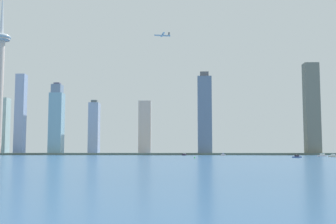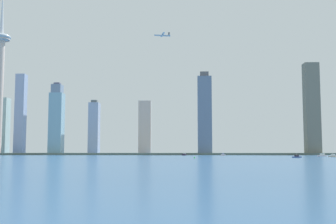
# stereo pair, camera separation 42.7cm
# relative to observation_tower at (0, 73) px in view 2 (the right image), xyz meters

# --- Properties ---
(ground_plane) EXTENTS (6000.00, 6000.00, 0.00)m
(ground_plane) POSITION_rel_observation_tower_xyz_m (283.61, -494.88, -162.57)
(ground_plane) COLOR #2C5580
(waterfront_pier) EXTENTS (972.35, 43.72, 3.88)m
(waterfront_pier) POSITION_rel_observation_tower_xyz_m (283.61, -17.31, -160.63)
(waterfront_pier) COLOR #566659
(waterfront_pier) RESTS_ON ground
(observation_tower) EXTENTS (37.93, 37.93, 344.19)m
(observation_tower) POSITION_rel_observation_tower_xyz_m (0.00, 0.00, 0.00)
(observation_tower) COLOR beige
(observation_tower) RESTS_ON ground
(skyscraper_0) EXTENTS (25.47, 12.14, 110.54)m
(skyscraper_0) POSITION_rel_observation_tower_xyz_m (289.06, 36.50, -107.30)
(skyscraper_0) COLOR beige
(skyscraper_0) RESTS_ON ground
(skyscraper_1) EXTENTS (27.00, 23.06, 175.72)m
(skyscraper_1) POSITION_rel_observation_tower_xyz_m (612.82, -18.01, -74.71)
(skyscraper_1) COLOR slate
(skyscraper_1) RESTS_ON ground
(skyscraper_2) EXTENTS (26.90, 12.85, 160.14)m
(skyscraper_2) POSITION_rel_observation_tower_xyz_m (408.55, -19.31, -85.24)
(skyscraper_2) COLOR slate
(skyscraper_2) RESTS_ON ground
(skyscraper_3) EXTENTS (21.28, 25.90, 158.18)m
(skyscraper_3) POSITION_rel_observation_tower_xyz_m (89.29, 92.87, -84.82)
(skyscraper_3) COLOR slate
(skyscraper_3) RESTS_ON ground
(skyscraper_4) EXTENTS (19.36, 20.36, 170.71)m
(skyscraper_4) POSITION_rel_observation_tower_xyz_m (23.28, 55.08, -77.22)
(skyscraper_4) COLOR #869BC1
(skyscraper_4) RESTS_ON ground
(skyscraper_5) EXTENTS (20.24, 25.99, 111.76)m
(skyscraper_5) POSITION_rel_observation_tower_xyz_m (185.14, 34.12, -108.40)
(skyscraper_5) COLOR #91A1C3
(skyscraper_5) RESTS_ON ground
(skyscraper_6) EXTENTS (26.61, 25.06, 150.09)m
(skyscraper_6) POSITION_rel_observation_tower_xyz_m (-20.55, 65.78, -101.85)
(skyscraper_6) COLOR #9EB9B0
(skyscraper_6) RESTS_ON ground
(skyscraper_7) EXTENTS (25.25, 25.99, 120.83)m
(skyscraper_7) POSITION_rel_observation_tower_xyz_m (119.42, -7.66, -102.16)
(skyscraper_7) COLOR #77A3BA
(skyscraper_7) RESTS_ON ground
(boat_1) EXTENTS (13.02, 9.75, 4.37)m
(boat_1) POSITION_rel_observation_tower_xyz_m (561.63, -218.00, -161.00)
(boat_1) COLOR white
(boat_1) RESTS_ON ground
(boat_3) EXTENTS (11.59, 8.27, 6.81)m
(boat_3) POSITION_rel_observation_tower_xyz_m (496.30, -324.10, -161.39)
(boat_3) COLOR navy
(boat_3) RESTS_ON ground
(boat_4) EXTENTS (12.15, 5.96, 8.56)m
(boat_4) POSITION_rel_observation_tower_xyz_m (557.53, -271.00, -161.16)
(boat_4) COLOR beige
(boat_4) RESTS_ON ground
(boat_6) EXTENTS (7.87, 17.83, 3.87)m
(boat_6) POSITION_rel_observation_tower_xyz_m (368.23, -95.26, -161.10)
(boat_6) COLOR black
(boat_6) RESTS_ON ground
(boat_7) EXTENTS (7.86, 3.56, 10.33)m
(boat_7) POSITION_rel_observation_tower_xyz_m (431.66, -126.32, -160.98)
(boat_7) COLOR white
(boat_7) RESTS_ON ground
(channel_buoy_0) EXTENTS (1.71, 1.71, 1.82)m
(channel_buoy_0) POSITION_rel_observation_tower_xyz_m (376.06, -364.38, -161.66)
(channel_buoy_0) COLOR green
(channel_buoy_0) RESTS_ON ground
(airplane) EXTENTS (30.33, 31.88, 8.28)m
(airplane) POSITION_rel_observation_tower_xyz_m (328.17, -47.54, 62.55)
(airplane) COLOR #A5B7CA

